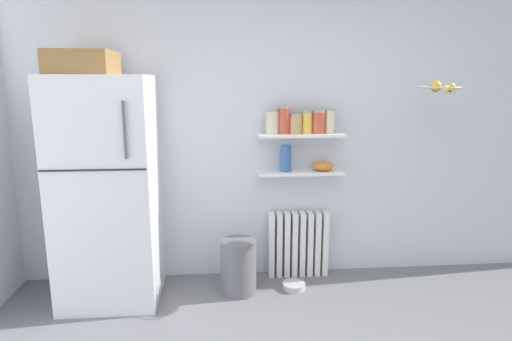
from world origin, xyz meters
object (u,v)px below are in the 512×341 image
Objects in this scene: pet_food_bowl at (294,286)px; storage_jar_2 at (295,124)px; trash_bin at (238,266)px; refrigerator at (107,186)px; vase at (286,158)px; radiator at (298,244)px; storage_jar_4 at (319,122)px; storage_jar_0 at (272,122)px; shelf_bowl at (323,166)px; storage_jar_1 at (284,120)px; hanging_fruit_basket at (441,88)px; storage_jar_3 at (307,122)px; storage_jar_5 at (330,121)px.

storage_jar_2 is at bearing 83.11° from pet_food_bowl.
storage_jar_2 reaches higher than trash_bin.
vase is (1.45, 0.23, 0.16)m from refrigerator.
storage_jar_2 is 0.86× the size of pet_food_bowl.
refrigerator reaches higher than radiator.
storage_jar_2 is at bearing -180.00° from storage_jar_4.
refrigerator is 1.43m from storage_jar_0.
shelf_bowl is at bearing 0.00° from storage_jar_2.
pet_food_bowl is at bearing -73.81° from storage_jar_1.
radiator is 1.78× the size of hanging_fruit_basket.
shelf_bowl is at bearing 41.10° from pet_food_bowl.
storage_jar_4 reaches higher than trash_bin.
shelf_bowl is at bearing 163.68° from hanging_fruit_basket.
storage_jar_4 is at bearing 180.00° from shelf_bowl.
storage_jar_4 is at bearing 0.00° from vase.
storage_jar_3 is at bearing 0.00° from storage_jar_1.
storage_jar_1 is 0.40m from storage_jar_5.
refrigerator is at bearing -172.29° from storage_jar_4.
storage_jar_0 is 0.62× the size of hanging_fruit_basket.
refrigerator is at bearing -170.03° from storage_jar_0.
storage_jar_4 is at bearing -0.00° from storage_jar_3.
storage_jar_2 is 0.30m from storage_jar_5.
storage_jar_2 is 0.74× the size of vase.
storage_jar_5 is at bearing 7.30° from refrigerator.
vase is at bearing 0.00° from storage_jar_0.
storage_jar_2 is 1.19m from hanging_fruit_basket.
hanging_fruit_basket reaches higher than storage_jar_5.
storage_jar_5 reaches higher than trash_bin.
refrigerator reaches higher than storage_jar_0.
storage_jar_2 is 0.37× the size of trash_bin.
storage_jar_2 is at bearing -180.00° from storage_jar_3.
storage_jar_5 is at bearing 17.71° from trash_bin.
hanging_fruit_basket reaches higher than storage_jar_2.
trash_bin is at bearing -152.67° from radiator.
storage_jar_1 reaches higher than radiator.
trash_bin is (-0.60, -0.26, -1.17)m from storage_jar_3.
storage_jar_3 is (1.63, 0.23, 0.47)m from refrigerator.
storage_jar_4 is 0.88× the size of vase.
hanging_fruit_basket is at bearing -11.84° from storage_jar_1.
shelf_bowl is at bearing -0.00° from storage_jar_3.
refrigerator is at bearing 179.53° from hanging_fruit_basket.
storage_jar_2 is 0.20m from storage_jar_4.
refrigerator is 1.90m from storage_jar_5.
storage_jar_4 is at bearing 20.02° from trash_bin.
storage_jar_3 is at bearing 8.17° from refrigerator.
storage_jar_4 is (1.73, 0.23, 0.47)m from refrigerator.
hanging_fruit_basket is (1.22, -0.26, 0.27)m from storage_jar_1.
storage_jar_3 is (0.20, 0.00, -0.02)m from storage_jar_1.
storage_jar_0 is 0.50m from storage_jar_5.
radiator is 1.09m from storage_jar_2.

